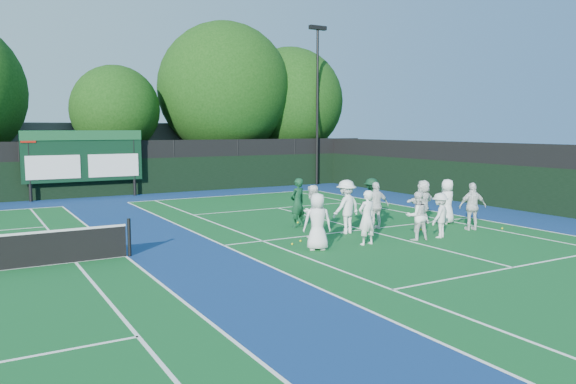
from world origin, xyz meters
TOP-DOWN VIEW (x-y plane):
  - ground at (0.00, 0.00)m, footprint 120.00×120.00m
  - court_apron at (-6.00, 1.00)m, footprint 34.00×32.00m
  - near_court at (0.00, 1.00)m, footprint 11.05×23.85m
  - back_fence at (-6.00, 16.00)m, footprint 34.00×0.08m
  - divider_fence_right at (9.00, 1.00)m, footprint 0.08×32.00m
  - scoreboard at (-7.01, 15.59)m, footprint 6.00×0.21m
  - clubhouse at (-2.00, 24.00)m, footprint 18.00×6.00m
  - light_pole_right at (7.50, 15.70)m, footprint 1.20×0.30m
  - tree_c at (-4.26, 19.58)m, footprint 5.26×5.26m
  - tree_d at (2.83, 19.58)m, footprint 8.67×8.67m
  - tree_e at (7.82, 19.58)m, footprint 7.44×7.44m
  - tennis_ball_0 at (-3.08, 0.31)m, footprint 0.07×0.07m
  - tennis_ball_1 at (3.26, 1.50)m, footprint 0.07×0.07m
  - tennis_ball_2 at (4.46, -1.41)m, footprint 0.07×0.07m
  - tennis_ball_3 at (-3.56, 0.02)m, footprint 0.07×0.07m
  - tennis_ball_4 at (-1.33, 3.41)m, footprint 0.07×0.07m
  - tennis_ball_5 at (1.72, -0.13)m, footprint 0.07×0.07m
  - player_front_0 at (-3.28, -0.99)m, footprint 1.00×0.84m
  - player_front_1 at (-1.53, -1.13)m, footprint 0.66×0.46m
  - player_front_2 at (0.36, -1.35)m, footprint 0.90×0.77m
  - player_front_3 at (1.32, -1.42)m, footprint 1.12×0.90m
  - player_front_4 at (3.36, -0.98)m, footprint 1.10×0.77m
  - player_back_0 at (-2.34, 0.79)m, footprint 1.06×0.96m
  - player_back_1 at (-0.95, 0.76)m, footprint 1.34×0.95m
  - player_back_2 at (0.50, 0.93)m, footprint 1.06×0.57m
  - player_back_3 at (2.80, 0.94)m, footprint 1.64×0.87m
  - player_back_4 at (3.61, 0.49)m, footprint 0.96×0.76m
  - coach_left at (-1.79, 2.66)m, footprint 0.76×0.59m
  - coach_right at (1.51, 2.46)m, footprint 1.16×0.74m

SIDE VIEW (x-z plane):
  - ground at x=0.00m, z-range 0.00..0.00m
  - court_apron at x=-6.00m, z-range 0.00..0.01m
  - near_court at x=0.00m, z-range 0.01..0.01m
  - tennis_ball_0 at x=-3.08m, z-range 0.00..0.07m
  - tennis_ball_1 at x=3.26m, z-range 0.00..0.07m
  - tennis_ball_2 at x=4.46m, z-range 0.00..0.07m
  - tennis_ball_3 at x=-3.56m, z-range 0.00..0.07m
  - tennis_ball_4 at x=-1.33m, z-range 0.00..0.07m
  - tennis_ball_5 at x=1.72m, z-range 0.00..0.07m
  - player_front_3 at x=1.32m, z-range 0.00..1.52m
  - player_front_2 at x=0.36m, z-range 0.00..1.61m
  - player_back_3 at x=2.80m, z-range 0.00..1.69m
  - coach_right at x=1.51m, z-range 0.00..1.70m
  - player_back_4 at x=3.61m, z-range 0.00..1.72m
  - player_front_4 at x=3.36m, z-range 0.00..1.73m
  - player_back_2 at x=0.50m, z-range 0.00..1.73m
  - player_front_1 at x=-1.53m, z-range 0.00..1.73m
  - player_front_0 at x=-3.28m, z-range 0.00..1.74m
  - player_back_0 at x=-2.34m, z-range 0.00..1.77m
  - coach_left at x=-1.79m, z-range 0.00..1.83m
  - player_back_1 at x=-0.95m, z-range 0.00..1.88m
  - back_fence at x=-6.00m, z-range -0.14..2.86m
  - divider_fence_right at x=9.00m, z-range -0.14..2.86m
  - clubhouse at x=-2.00m, z-range 0.00..4.00m
  - scoreboard at x=-7.01m, z-range 0.42..3.97m
  - tree_c at x=-4.26m, z-range 0.93..8.33m
  - tree_e at x=7.82m, z-range 0.73..10.01m
  - tree_d at x=2.83m, z-range 0.72..11.29m
  - light_pole_right at x=7.50m, z-range 1.24..11.36m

